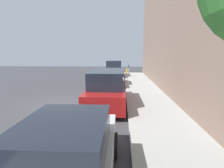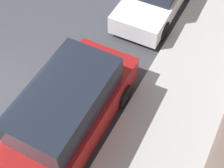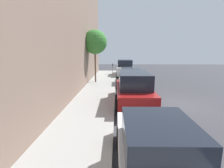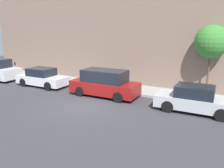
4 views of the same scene
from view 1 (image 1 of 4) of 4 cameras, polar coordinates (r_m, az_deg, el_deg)
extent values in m
plane|color=#38383D|center=(10.03, -15.69, -6.58)|extent=(60.00, 60.00, 0.00)
cube|color=#9E9E99|center=(9.60, 12.72, -6.72)|extent=(2.60, 32.00, 0.15)
cube|color=black|center=(3.56, -15.14, -16.15)|extent=(1.61, 2.12, 0.64)
cylinder|color=black|center=(5.31, -19.21, -17.85)|extent=(0.22, 0.68, 0.68)
cylinder|color=black|center=(4.96, 0.39, -19.39)|extent=(0.22, 0.68, 0.68)
cube|color=maroon|center=(9.42, -1.71, -3.24)|extent=(1.97, 4.93, 0.84)
cube|color=black|center=(9.27, -1.73, 1.83)|extent=(1.72, 3.12, 0.84)
cylinder|color=black|center=(11.06, -5.65, -2.85)|extent=(0.22, 0.71, 0.71)
cylinder|color=black|center=(10.93, 3.72, -2.98)|extent=(0.22, 0.71, 0.71)
cylinder|color=black|center=(8.18, -9.01, -7.47)|extent=(0.22, 0.71, 0.71)
cylinder|color=black|center=(7.99, 3.82, -7.77)|extent=(0.22, 0.71, 0.71)
cube|color=silver|center=(15.37, 0.33, 1.53)|extent=(1.87, 4.53, 0.68)
cube|color=black|center=(15.39, 0.35, 4.02)|extent=(1.61, 2.12, 0.64)
cylinder|color=black|center=(16.84, -2.31, 1.50)|extent=(0.22, 0.69, 0.69)
cylinder|color=black|center=(16.76, 3.49, 1.45)|extent=(0.22, 0.69, 0.69)
cylinder|color=black|center=(14.10, -3.43, -0.12)|extent=(0.22, 0.69, 0.69)
cylinder|color=black|center=(14.00, 3.49, -0.19)|extent=(0.22, 0.69, 0.69)
cube|color=silver|center=(21.15, 0.66, 4.17)|extent=(2.01, 4.82, 0.96)
cube|color=black|center=(21.08, 0.67, 6.55)|extent=(1.75, 2.62, 0.80)
cylinder|color=black|center=(22.72, -1.50, 3.61)|extent=(0.22, 0.66, 0.66)
cylinder|color=black|center=(22.64, 3.20, 3.58)|extent=(0.22, 0.66, 0.66)
cylinder|color=black|center=(19.78, -2.24, 2.69)|extent=(0.22, 0.66, 0.66)
cylinder|color=black|center=(19.68, 3.16, 2.65)|extent=(0.22, 0.66, 0.66)
cylinder|color=#ADADB2|center=(20.60, 5.39, 3.92)|extent=(0.07, 0.07, 1.06)
cube|color=#2D2D33|center=(20.55, 5.42, 5.77)|extent=(0.11, 0.15, 0.28)
cube|color=red|center=(20.53, 5.43, 6.23)|extent=(0.04, 0.09, 0.05)
cylinder|color=gold|center=(23.75, 4.89, 4.08)|extent=(0.20, 0.20, 0.55)
sphere|color=gold|center=(23.72, 4.90, 4.86)|extent=(0.18, 0.18, 0.18)
camera|label=2|loc=(8.03, 28.89, 47.84)|focal=50.00mm
camera|label=3|loc=(19.01, 3.89, 10.81)|focal=28.00mm
camera|label=4|loc=(14.10, -81.69, 8.97)|focal=35.00mm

